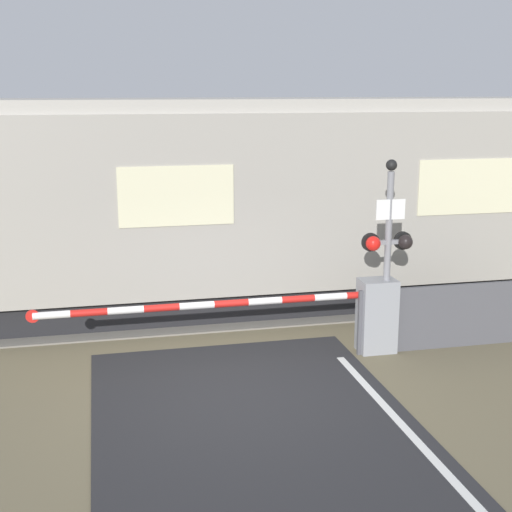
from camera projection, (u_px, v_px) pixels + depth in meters
name	position (u px, v px, depth m)	size (l,w,h in m)	color
ground_plane	(241.00, 394.00, 10.27)	(80.00, 80.00, 0.00)	#6B6047
track_bed	(199.00, 306.00, 14.34)	(36.00, 3.20, 0.13)	slate
train	(433.00, 196.00, 14.92)	(20.08, 2.84, 4.11)	black
crossing_barrier	(350.00, 314.00, 11.71)	(5.87, 0.44, 1.24)	gray
signal_post	(388.00, 245.00, 11.53)	(0.86, 0.26, 3.21)	gray
roadside_fence	(443.00, 317.00, 11.99)	(3.03, 0.06, 1.10)	#4C4C51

